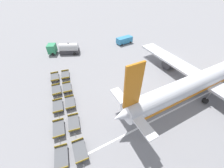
# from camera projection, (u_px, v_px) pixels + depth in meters

# --- Properties ---
(ground_plane) EXTENTS (500.00, 500.00, 0.00)m
(ground_plane) POSITION_uv_depth(u_px,v_px,m) (170.00, 57.00, 39.36)
(ground_plane) COLOR gray
(airplane) EXTENTS (36.46, 44.28, 11.88)m
(airplane) POSITION_uv_depth(u_px,v_px,m) (210.00, 77.00, 27.10)
(airplane) COLOR silver
(airplane) RESTS_ON ground_plane
(fuel_tanker_primary) EXTENTS (5.89, 9.12, 3.24)m
(fuel_tanker_primary) POSITION_uv_depth(u_px,v_px,m) (65.00, 49.00, 40.32)
(fuel_tanker_primary) COLOR #2D8C5B
(fuel_tanker_primary) RESTS_ON ground_plane
(service_van) EXTENTS (3.03, 5.57, 2.09)m
(service_van) POSITION_uv_depth(u_px,v_px,m) (124.00, 40.00, 45.73)
(service_van) COLOR teal
(service_van) RESTS_ON ground_plane
(baggage_dolly_row_near_col_a) EXTENTS (3.89, 2.07, 0.92)m
(baggage_dolly_row_near_col_a) POSITION_uv_depth(u_px,v_px,m) (55.00, 77.00, 31.51)
(baggage_dolly_row_near_col_a) COLOR #515459
(baggage_dolly_row_near_col_a) RESTS_ON ground_plane
(baggage_dolly_row_near_col_b) EXTENTS (3.87, 2.02, 0.92)m
(baggage_dolly_row_near_col_b) POSITION_uv_depth(u_px,v_px,m) (57.00, 90.00, 28.25)
(baggage_dolly_row_near_col_b) COLOR #515459
(baggage_dolly_row_near_col_b) RESTS_ON ground_plane
(baggage_dolly_row_near_col_c) EXTENTS (3.89, 2.12, 0.92)m
(baggage_dolly_row_near_col_c) POSITION_uv_depth(u_px,v_px,m) (58.00, 106.00, 24.96)
(baggage_dolly_row_near_col_c) COLOR #515459
(baggage_dolly_row_near_col_c) RESTS_ON ground_plane
(baggage_dolly_row_near_col_d) EXTENTS (3.90, 2.14, 0.92)m
(baggage_dolly_row_near_col_d) POSITION_uv_depth(u_px,v_px,m) (59.00, 129.00, 21.50)
(baggage_dolly_row_near_col_d) COLOR #515459
(baggage_dolly_row_near_col_d) RESTS_ON ground_plane
(baggage_dolly_row_near_col_e) EXTENTS (3.91, 2.25, 0.92)m
(baggage_dolly_row_near_col_e) POSITION_uv_depth(u_px,v_px,m) (61.00, 157.00, 18.28)
(baggage_dolly_row_near_col_e) COLOR #515459
(baggage_dolly_row_near_col_e) RESTS_ON ground_plane
(baggage_dolly_row_mid_a_col_a) EXTENTS (3.91, 2.25, 0.92)m
(baggage_dolly_row_mid_a_col_a) POSITION_uv_depth(u_px,v_px,m) (65.00, 75.00, 32.13)
(baggage_dolly_row_mid_a_col_a) COLOR #515459
(baggage_dolly_row_mid_a_col_a) RESTS_ON ground_plane
(baggage_dolly_row_mid_a_col_b) EXTENTS (3.89, 2.12, 0.92)m
(baggage_dolly_row_mid_a_col_b) POSITION_uv_depth(u_px,v_px,m) (67.00, 88.00, 28.75)
(baggage_dolly_row_mid_a_col_b) COLOR #515459
(baggage_dolly_row_mid_a_col_b) RESTS_ON ground_plane
(baggage_dolly_row_mid_a_col_c) EXTENTS (3.90, 2.18, 0.92)m
(baggage_dolly_row_mid_a_col_c) POSITION_uv_depth(u_px,v_px,m) (70.00, 103.00, 25.61)
(baggage_dolly_row_mid_a_col_c) COLOR #515459
(baggage_dolly_row_mid_a_col_c) RESTS_ON ground_plane
(baggage_dolly_row_mid_a_col_d) EXTENTS (3.91, 2.25, 0.92)m
(baggage_dolly_row_mid_a_col_d) POSITION_uv_depth(u_px,v_px,m) (74.00, 123.00, 22.30)
(baggage_dolly_row_mid_a_col_d) COLOR #515459
(baggage_dolly_row_mid_a_col_d) RESTS_ON ground_plane
(baggage_dolly_row_mid_a_col_e) EXTENTS (3.86, 1.99, 0.92)m
(baggage_dolly_row_mid_a_col_e) POSITION_uv_depth(u_px,v_px,m) (80.00, 151.00, 18.93)
(baggage_dolly_row_mid_a_col_e) COLOR #515459
(baggage_dolly_row_mid_a_col_e) RESTS_ON ground_plane
(stand_guidance_stripe) EXTENTS (1.09, 36.04, 0.01)m
(stand_guidance_stripe) POSITION_uv_depth(u_px,v_px,m) (175.00, 109.00, 25.02)
(stand_guidance_stripe) COLOR white
(stand_guidance_stripe) RESTS_ON ground_plane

